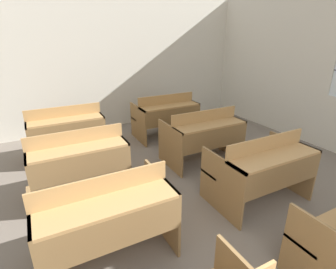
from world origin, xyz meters
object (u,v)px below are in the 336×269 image
(bench_second_left, at_px, (105,215))
(bench_third_right, at_px, (203,135))
(bench_third_left, at_px, (79,160))
(bench_back_right, at_px, (166,115))
(bench_second_right, at_px, (261,168))
(bench_back_left, at_px, (66,130))

(bench_second_left, distance_m, bench_third_right, 2.33)
(bench_third_left, bearing_deg, bench_back_right, 33.13)
(bench_second_left, relative_size, bench_second_right, 1.00)
(bench_back_right, bearing_deg, bench_second_left, -127.21)
(bench_second_left, height_order, bench_back_right, same)
(bench_third_right, bearing_deg, bench_back_right, 90.97)
(bench_second_left, xyz_separation_m, bench_third_left, (-0.01, 1.28, 0.00))
(bench_back_right, bearing_deg, bench_back_left, 179.65)
(bench_second_right, xyz_separation_m, bench_third_left, (-1.97, 1.28, 0.00))
(bench_third_left, distance_m, bench_third_right, 1.97)
(bench_second_right, xyz_separation_m, bench_back_left, (-1.95, 2.56, 0.00))
(bench_third_left, height_order, bench_back_right, same)
(bench_second_left, xyz_separation_m, bench_third_right, (1.96, 1.26, 0.00))
(bench_third_left, height_order, bench_third_right, same)
(bench_second_left, xyz_separation_m, bench_back_right, (1.94, 2.55, 0.00))
(bench_second_right, height_order, bench_back_right, same)
(bench_second_left, distance_m, bench_third_left, 1.28)
(bench_third_right, relative_size, bench_back_left, 1.00)
(bench_second_right, distance_m, bench_back_right, 2.55)
(bench_second_left, height_order, bench_third_right, same)
(bench_second_right, relative_size, bench_third_right, 1.00)
(bench_third_left, xyz_separation_m, bench_back_left, (0.02, 1.28, 0.00))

